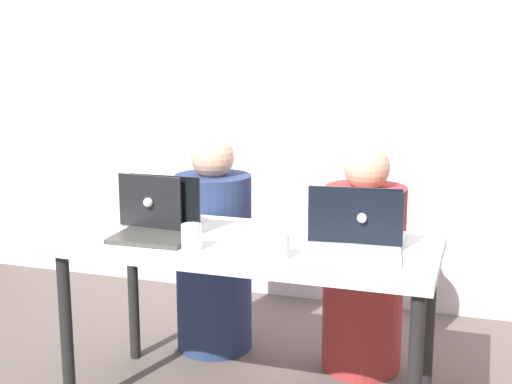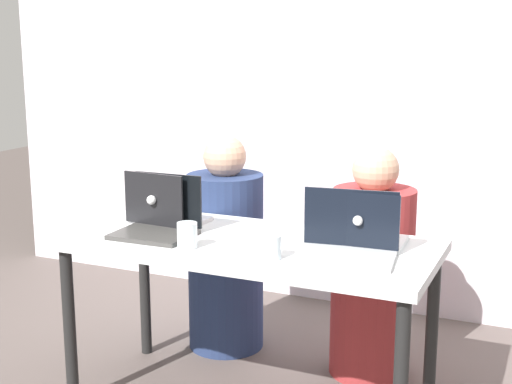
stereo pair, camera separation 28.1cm
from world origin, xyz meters
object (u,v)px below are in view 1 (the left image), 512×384
Objects in this scene: person_on_right at (364,272)px; laptop_front_right at (353,240)px; water_glass_left at (191,239)px; person_on_left at (214,256)px; laptop_back_left at (160,215)px; water_glass_right at (279,248)px; laptop_back_right at (364,231)px; laptop_front_left at (157,224)px.

person_on_right reaches higher than laptop_front_right.
person_on_right reaches higher than water_glass_left.
person_on_left is at bearing 136.11° from laptop_front_right.
person_on_left is 3.49× the size of laptop_back_left.
person_on_left is 0.93m from water_glass_right.
person_on_left is 10.76× the size of water_glass_left.
water_glass_left is at bearing -174.34° from laptop_front_right.
water_glass_right is at bearing 0.29° from water_glass_left.
person_on_right is at bearing -146.41° from laptop_back_left.
water_glass_left is at bearing 23.30° from laptop_back_right.
water_glass_left is (0.20, -0.12, -0.01)m from laptop_front_left.
water_glass_right is (-0.26, -0.29, -0.01)m from laptop_back_right.
laptop_front_left is (-0.80, -0.17, 0.00)m from laptop_back_right.
laptop_front_right is 3.88× the size of water_glass_left.
laptop_back_right is 0.66m from water_glass_left.
water_glass_right is at bearing 73.76° from person_on_right.
laptop_front_left reaches higher than water_glass_left.
laptop_front_right is 0.28m from water_glass_right.
laptop_back_left reaches higher than water_glass_left.
water_glass_right is 0.34m from water_glass_left.
laptop_back_left is 0.36m from water_glass_left.
laptop_back_right is at bearing 98.02° from person_on_right.
laptop_front_right is at bearing 94.06° from person_on_right.
person_on_right is 0.52m from laptop_back_right.
person_on_left is at bearing -30.32° from laptop_back_right.
laptop_back_left reaches higher than laptop_back_right.
person_on_right is 3.32× the size of laptop_back_right.
person_on_right is 0.98m from laptop_front_left.
person_on_right is 3.45× the size of laptop_back_left.
laptop_back_left is at bearing 156.54° from water_glass_right.
laptop_front_right is (0.05, -0.57, 0.30)m from person_on_right.
laptop_back_left is 3.48× the size of water_glass_right.
laptop_front_left is (-0.73, -0.58, 0.30)m from person_on_right.
person_on_right is at bearing 53.01° from water_glass_left.
water_glass_right is (0.54, -0.12, -0.01)m from laptop_front_left.
person_on_right is at bearing -171.92° from person_on_left.
laptop_back_right reaches higher than water_glass_left.
laptop_back_left is 3.09× the size of water_glass_left.
laptop_front_right is 4.38× the size of water_glass_right.
water_glass_right is (0.59, -0.26, -0.01)m from laptop_back_left.
laptop_back_right is at bearing 76.43° from laptop_front_right.
laptop_front_right is (-0.02, -0.15, 0.00)m from laptop_back_right.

